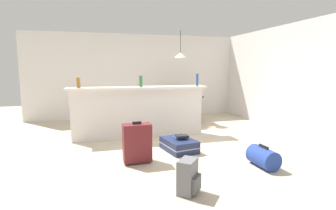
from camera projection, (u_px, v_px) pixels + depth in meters
ground_plane at (164, 144)px, 5.28m from camera, size 13.00×13.00×0.05m
wall_back at (140, 76)px, 8.02m from camera, size 6.60×0.10×2.50m
wall_right at (286, 79)px, 6.17m from camera, size 0.10×6.00×2.50m
partition_half_wall at (139, 113)px, 5.65m from camera, size 2.80×0.20×1.06m
bar_countertop at (139, 88)px, 5.57m from camera, size 2.96×0.40×0.05m
bottle_amber at (78, 83)px, 5.18m from camera, size 0.07×0.07×0.21m
bottle_green at (141, 81)px, 5.51m from camera, size 0.07×0.07×0.23m
bottle_blue at (197, 80)px, 5.79m from camera, size 0.06×0.06×0.27m
dining_table at (180, 99)px, 7.28m from camera, size 1.10×0.80×0.74m
dining_chair_near_partition at (186, 107)px, 6.75m from camera, size 0.43×0.43×0.93m
dining_chair_far_side at (176, 101)px, 7.84m from camera, size 0.47×0.47×0.93m
pendant_lamp at (180, 55)px, 7.12m from camera, size 0.34×0.34×0.77m
suitcase_flat_navy at (179, 145)px, 4.79m from camera, size 0.62×0.88×0.22m
duffel_bag_blue at (263, 157)px, 4.00m from camera, size 0.32×0.49×0.34m
suitcase_upright_maroon at (137, 143)px, 4.15m from camera, size 0.45×0.25×0.67m
backpack_grey at (188, 177)px, 3.15m from camera, size 0.34×0.34×0.42m
book_stack at (181, 137)px, 4.78m from camera, size 0.26×0.23×0.07m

